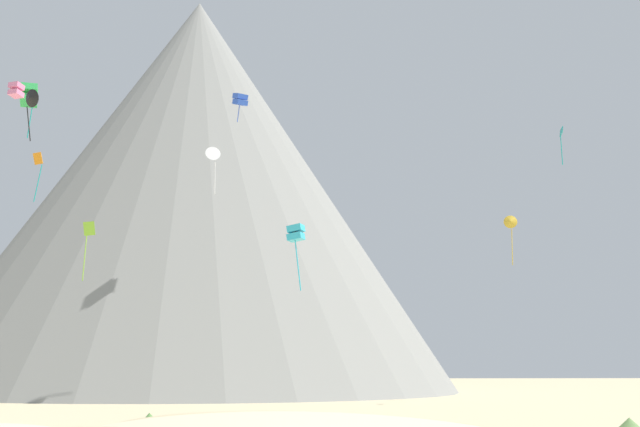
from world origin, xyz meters
TOP-DOWN VIEW (x-y plane):
  - bush_scatter_east at (19.20, 21.31)m, footprint 1.53×1.53m
  - bush_mid_center at (-7.66, 21.41)m, footprint 2.52×2.52m
  - rock_massif at (-12.96, 89.78)m, footprint 100.13×100.13m
  - kite_gold_mid at (23.97, 58.85)m, footprint 1.49×0.77m
  - kite_green_mid at (-21.40, 41.46)m, footprint 1.59×1.68m
  - kite_black_mid at (-19.69, 36.29)m, footprint 1.48×1.22m
  - kite_cyan_low at (0.51, 28.41)m, footprint 1.31×1.27m
  - kite_pink_mid at (-17.59, 26.23)m, footprint 0.98×1.00m
  - kite_white_mid at (-6.99, 53.40)m, footprint 1.61×0.99m
  - kite_orange_mid at (-21.81, 46.66)m, footprint 0.93×0.45m
  - kite_blue_high at (-4.68, 59.50)m, footprint 1.76×1.79m
  - kite_teal_mid at (26.72, 50.08)m, footprint 0.29×1.10m
  - kite_lime_mid at (-16.81, 45.17)m, footprint 1.05×0.33m

SIDE VIEW (x-z plane):
  - bush_scatter_east at x=19.20m, z-range 0.00..0.65m
  - bush_mid_center at x=-7.66m, z-range 0.00..0.99m
  - kite_cyan_low at x=0.51m, z-range 9.91..14.30m
  - kite_lime_mid at x=-16.81m, z-range 11.78..16.93m
  - kite_gold_mid at x=23.97m, z-range 15.62..21.00m
  - kite_orange_mid at x=-21.81m, z-range 18.58..23.08m
  - kite_pink_mid at x=-17.59m, z-range 20.49..21.41m
  - kite_black_mid at x=-19.69m, z-range 21.61..25.70m
  - kite_white_mid at x=-6.99m, z-range 21.43..26.21m
  - kite_teal_mid at x=26.72m, z-range 23.37..27.11m
  - kite_green_mid at x=-21.40m, z-range 23.33..27.91m
  - rock_massif at x=-12.96m, z-range -1.99..54.09m
  - kite_blue_high at x=-4.68m, z-range 29.88..33.19m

